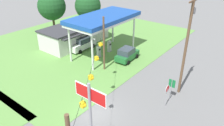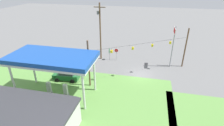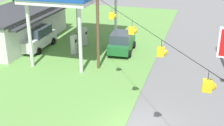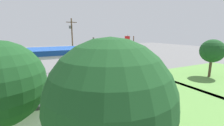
{
  "view_description": "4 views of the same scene",
  "coord_description": "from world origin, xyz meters",
  "px_view_note": "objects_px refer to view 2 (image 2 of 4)",
  "views": [
    {
      "loc": [
        -12.44,
        -11.79,
        14.31
      ],
      "look_at": [
        5.29,
        2.08,
        2.71
      ],
      "focal_mm": 35.0,
      "sensor_mm": 36.0,
      "label": 1
    },
    {
      "loc": [
        -0.96,
        26.43,
        14.89
      ],
      "look_at": [
        4.89,
        0.5,
        1.97
      ],
      "focal_mm": 28.0,
      "sensor_mm": 36.0,
      "label": 2
    },
    {
      "loc": [
        -14.48,
        -2.6,
        9.82
      ],
      "look_at": [
        4.96,
        3.17,
        1.61
      ],
      "focal_mm": 50.0,
      "sensor_mm": 36.0,
      "label": 3
    },
    {
      "loc": [
        15.52,
        27.55,
        7.8
      ],
      "look_at": [
        2.73,
        2.39,
        2.31
      ],
      "focal_mm": 24.0,
      "sensor_mm": 36.0,
      "label": 4
    }
  ],
  "objects_px": {
    "gas_station_store": "(20,118)",
    "car_at_pumps_front": "(67,74)",
    "car_at_pumps_rear": "(46,107)",
    "utility_pole_main": "(100,29)",
    "route_sign": "(109,52)",
    "stop_sign_roadside": "(116,52)",
    "fuel_pump_far": "(49,88)",
    "gas_station_canopy": "(52,59)",
    "fuel_pump_near": "(66,90)",
    "stop_sign_overhead": "(174,39)"
  },
  "relations": [
    {
      "from": "car_at_pumps_rear",
      "to": "utility_pole_main",
      "type": "distance_m",
      "value": 18.01
    },
    {
      "from": "gas_station_canopy",
      "to": "stop_sign_roadside",
      "type": "height_order",
      "value": "gas_station_canopy"
    },
    {
      "from": "fuel_pump_far",
      "to": "car_at_pumps_rear",
      "type": "bearing_deg",
      "value": 116.87
    },
    {
      "from": "car_at_pumps_front",
      "to": "car_at_pumps_rear",
      "type": "relative_size",
      "value": 0.86
    },
    {
      "from": "gas_station_store",
      "to": "car_at_pumps_front",
      "type": "bearing_deg",
      "value": -90.33
    },
    {
      "from": "gas_station_store",
      "to": "car_at_pumps_front",
      "type": "xyz_separation_m",
      "value": [
        -0.06,
        -10.69,
        -0.68
      ]
    },
    {
      "from": "stop_sign_roadside",
      "to": "stop_sign_overhead",
      "type": "relative_size",
      "value": 0.33
    },
    {
      "from": "car_at_pumps_front",
      "to": "gas_station_canopy",
      "type": "bearing_deg",
      "value": 92.06
    },
    {
      "from": "fuel_pump_near",
      "to": "fuel_pump_far",
      "type": "relative_size",
      "value": 1.0
    },
    {
      "from": "car_at_pumps_front",
      "to": "gas_station_store",
      "type": "bearing_deg",
      "value": 85.58
    },
    {
      "from": "gas_station_store",
      "to": "stop_sign_roadside",
      "type": "relative_size",
      "value": 4.71
    },
    {
      "from": "stop_sign_roadside",
      "to": "car_at_pumps_front",
      "type": "bearing_deg",
      "value": -124.34
    },
    {
      "from": "fuel_pump_far",
      "to": "car_at_pumps_front",
      "type": "distance_m",
      "value": 4.05
    },
    {
      "from": "stop_sign_overhead",
      "to": "route_sign",
      "type": "bearing_deg",
      "value": -2.43
    },
    {
      "from": "gas_station_canopy",
      "to": "route_sign",
      "type": "distance_m",
      "value": 14.26
    },
    {
      "from": "fuel_pump_far",
      "to": "utility_pole_main",
      "type": "bearing_deg",
      "value": -106.31
    },
    {
      "from": "car_at_pumps_front",
      "to": "stop_sign_roadside",
      "type": "height_order",
      "value": "stop_sign_roadside"
    },
    {
      "from": "car_at_pumps_rear",
      "to": "route_sign",
      "type": "distance_m",
      "value": 17.37
    },
    {
      "from": "car_at_pumps_front",
      "to": "fuel_pump_far",
      "type": "bearing_deg",
      "value": 73.7
    },
    {
      "from": "car_at_pumps_front",
      "to": "stop_sign_roadside",
      "type": "distance_m",
      "value": 11.13
    },
    {
      "from": "route_sign",
      "to": "stop_sign_roadside",
      "type": "bearing_deg",
      "value": -174.52
    },
    {
      "from": "gas_station_store",
      "to": "stop_sign_overhead",
      "type": "xyz_separation_m",
      "value": [
        -16.59,
        -19.23,
        3.79
      ]
    },
    {
      "from": "utility_pole_main",
      "to": "stop_sign_roadside",
      "type": "bearing_deg",
      "value": 178.39
    },
    {
      "from": "car_at_pumps_rear",
      "to": "utility_pole_main",
      "type": "relative_size",
      "value": 0.45
    },
    {
      "from": "gas_station_canopy",
      "to": "fuel_pump_far",
      "type": "xyz_separation_m",
      "value": [
        1.28,
        -0.0,
        -4.7
      ]
    },
    {
      "from": "car_at_pumps_rear",
      "to": "stop_sign_roadside",
      "type": "bearing_deg",
      "value": 71.97
    },
    {
      "from": "fuel_pump_near",
      "to": "car_at_pumps_front",
      "type": "distance_m",
      "value": 4.32
    },
    {
      "from": "stop_sign_overhead",
      "to": "route_sign",
      "type": "height_order",
      "value": "stop_sign_overhead"
    },
    {
      "from": "gas_station_canopy",
      "to": "utility_pole_main",
      "type": "distance_m",
      "value": 13.48
    },
    {
      "from": "car_at_pumps_rear",
      "to": "route_sign",
      "type": "relative_size",
      "value": 2.05
    },
    {
      "from": "route_sign",
      "to": "utility_pole_main",
      "type": "xyz_separation_m",
      "value": [
        1.87,
        -0.22,
        4.41
      ]
    },
    {
      "from": "stop_sign_overhead",
      "to": "fuel_pump_near",
      "type": "bearing_deg",
      "value": 40.15
    },
    {
      "from": "fuel_pump_far",
      "to": "stop_sign_roadside",
      "type": "xyz_separation_m",
      "value": [
        -7.12,
        -13.13,
        0.97
      ]
    },
    {
      "from": "route_sign",
      "to": "utility_pole_main",
      "type": "height_order",
      "value": "utility_pole_main"
    },
    {
      "from": "fuel_pump_far",
      "to": "stop_sign_roadside",
      "type": "distance_m",
      "value": 14.96
    },
    {
      "from": "fuel_pump_near",
      "to": "car_at_pumps_rear",
      "type": "height_order",
      "value": "car_at_pumps_rear"
    },
    {
      "from": "car_at_pumps_front",
      "to": "stop_sign_overhead",
      "type": "distance_m",
      "value": 19.13
    },
    {
      "from": "gas_station_canopy",
      "to": "stop_sign_overhead",
      "type": "xyz_separation_m",
      "value": [
        -16.1,
        -12.5,
        -0.11
      ]
    },
    {
      "from": "car_at_pumps_rear",
      "to": "utility_pole_main",
      "type": "height_order",
      "value": "utility_pole_main"
    },
    {
      "from": "stop_sign_roadside",
      "to": "fuel_pump_near",
      "type": "bearing_deg",
      "value": -109.12
    },
    {
      "from": "fuel_pump_far",
      "to": "car_at_pumps_rear",
      "type": "distance_m",
      "value": 4.44
    },
    {
      "from": "fuel_pump_near",
      "to": "fuel_pump_far",
      "type": "height_order",
      "value": "same"
    },
    {
      "from": "stop_sign_roadside",
      "to": "route_sign",
      "type": "xyz_separation_m",
      "value": [
        1.38,
        0.13,
        -0.1
      ]
    },
    {
      "from": "gas_station_store",
      "to": "fuel_pump_near",
      "type": "xyz_separation_m",
      "value": [
        -1.77,
        -6.73,
        -0.8
      ]
    },
    {
      "from": "fuel_pump_far",
      "to": "stop_sign_overhead",
      "type": "height_order",
      "value": "stop_sign_overhead"
    },
    {
      "from": "car_at_pumps_rear",
      "to": "gas_station_canopy",
      "type": "bearing_deg",
      "value": 98.98
    },
    {
      "from": "car_at_pumps_front",
      "to": "car_at_pumps_rear",
      "type": "height_order",
      "value": "car_at_pumps_rear"
    },
    {
      "from": "gas_station_canopy",
      "to": "utility_pole_main",
      "type": "relative_size",
      "value": 1.02
    },
    {
      "from": "fuel_pump_far",
      "to": "stop_sign_overhead",
      "type": "distance_m",
      "value": 21.9
    },
    {
      "from": "gas_station_store",
      "to": "car_at_pumps_rear",
      "type": "xyz_separation_m",
      "value": [
        -1.21,
        -2.77,
        -0.62
      ]
    }
  ]
}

